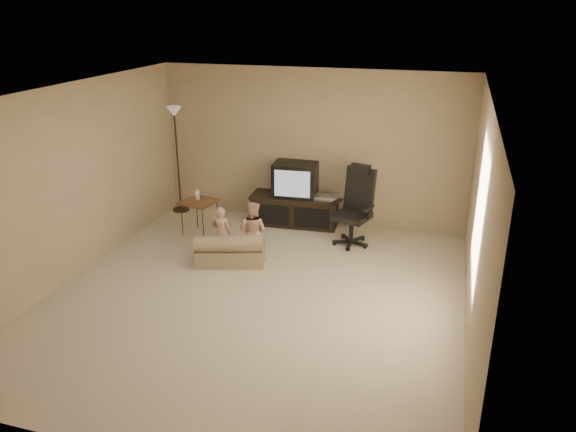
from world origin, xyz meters
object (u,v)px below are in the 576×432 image
Objects in this scene: side_table at (199,202)px; toddler_left at (221,233)px; toddler_right at (253,231)px; office_chair at (354,216)px; tv_stand at (295,199)px; floor_lamp at (176,136)px; child_sofa at (230,251)px.

toddler_left reaches higher than side_table.
toddler_right reaches higher than toddler_left.
office_chair is at bearing -136.79° from toddler_right.
toddler_right is (-0.21, -1.47, 0.00)m from tv_stand.
toddler_right is (0.44, 0.08, 0.05)m from toddler_left.
office_chair is (1.05, -0.50, 0.00)m from tv_stand.
toddler_right is at bearing -172.07° from toddler_left.
floor_lamp reaches higher than toddler_right.
tv_stand is 1.23× the size of office_chair.
toddler_left is (-0.65, -1.55, -0.05)m from tv_stand.
floor_lamp is 2.59m from toddler_right.
child_sofa is 0.31m from toddler_left.
side_table is (-1.33, -0.81, 0.10)m from tv_stand.
office_chair is at bearing -9.74° from floor_lamp.
office_chair is at bearing 7.51° from side_table.
tv_stand is at bearing -92.48° from toddler_right.
tv_stand reaches higher than child_sofa.
toddler_left is at bearing -116.57° from tv_stand.
toddler_left is at bearing -47.51° from floor_lamp.
tv_stand is 2.01× the size of side_table.
tv_stand is 1.77m from child_sofa.
floor_lamp is 2.65m from child_sofa.
tv_stand is 1.92× the size of toddler_left.
child_sofa is at bearing -109.28° from tv_stand.
toddler_left is 0.89× the size of toddler_right.
tv_stand reaches higher than toddler_left.
tv_stand is at bearing 31.32° from side_table.
floor_lamp is 1.72× the size of child_sofa.
toddler_left is (-0.18, 0.15, 0.20)m from child_sofa.
toddler_left is (0.69, -0.74, -0.14)m from side_table.
toddler_right is at bearing 23.73° from child_sofa.
tv_stand reaches higher than side_table.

